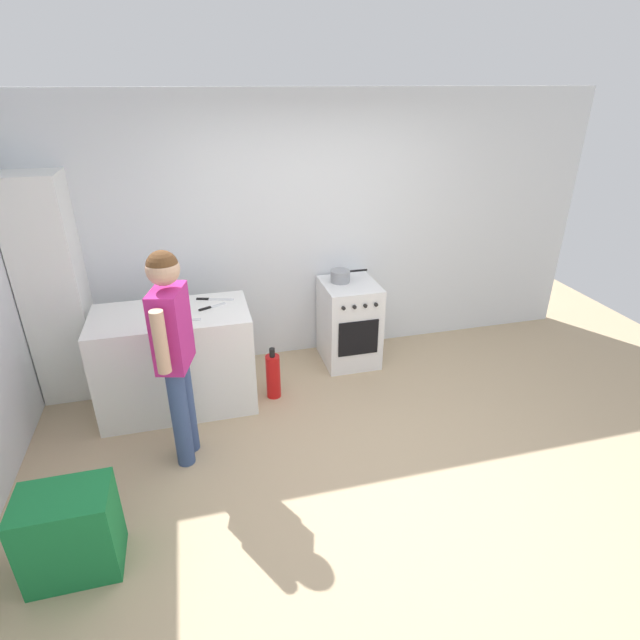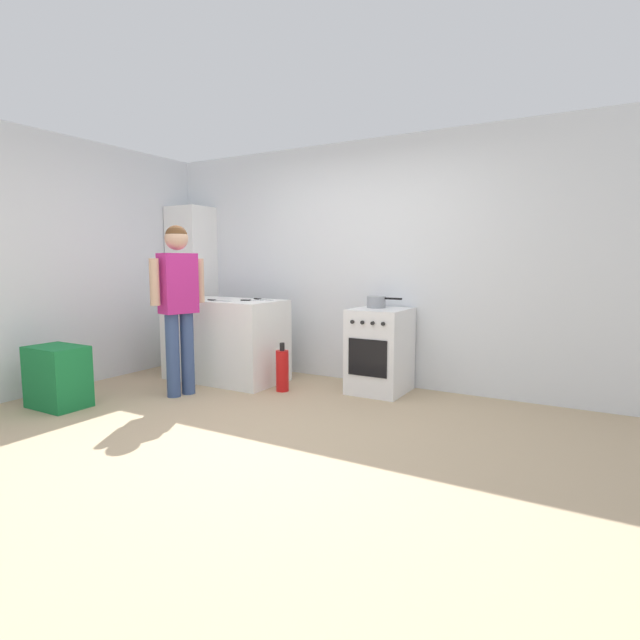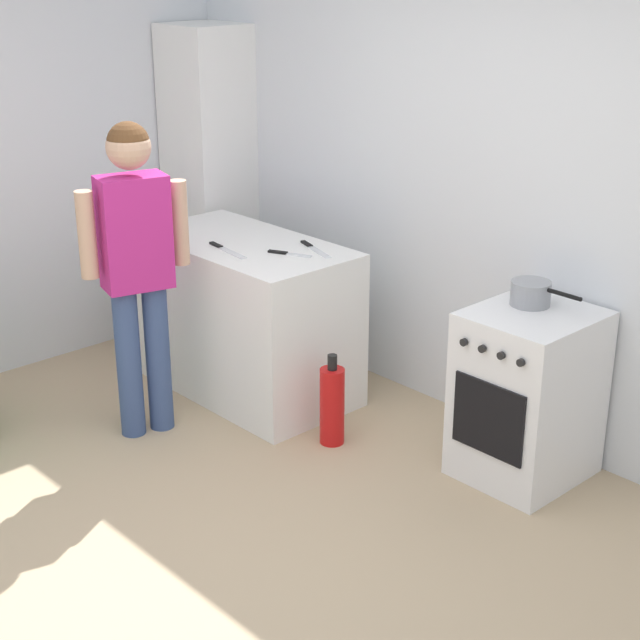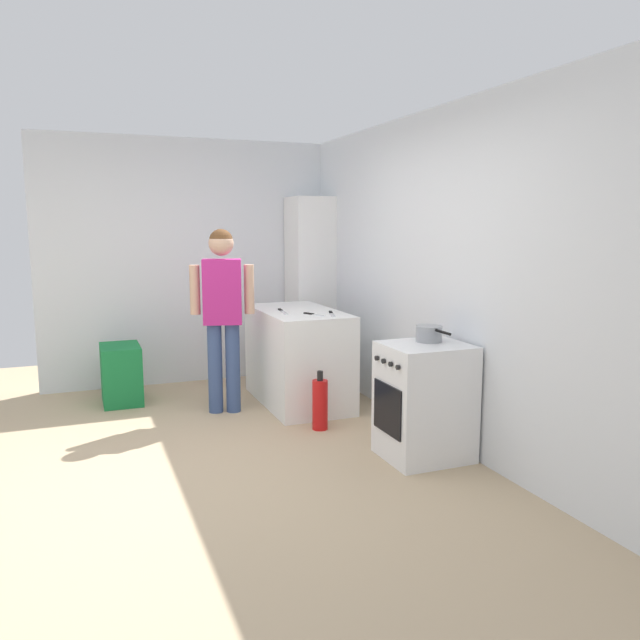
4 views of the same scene
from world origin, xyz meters
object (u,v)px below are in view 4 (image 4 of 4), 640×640
Objects in this scene: pot at (429,334)px; larder_cabinet at (310,288)px; knife_carving at (332,314)px; person at (223,304)px; recycling_crate_lower at (122,388)px; knife_utility at (313,314)px; recycling_crate_upper at (121,360)px; oven_left at (424,401)px; fire_extinguisher at (320,404)px; knife_bread at (283,311)px.

pot is 2.57m from larder_cabinet.
person reaches higher than knife_carving.
recycling_crate_lower is 0.26× the size of larder_cabinet.
recycling_crate_lower is (-0.99, -1.78, -0.76)m from knife_carving.
person is at bearing -111.35° from knife_utility.
recycling_crate_upper is at bearing -137.68° from pot.
recycling_crate_lower is (-0.96, -1.61, -0.76)m from knife_utility.
knife_carving is (-1.33, -0.19, 0.48)m from oven_left.
larder_cabinet reaches higher than person.
person is at bearing -109.44° from knife_carving.
knife_utility is at bearing -165.48° from oven_left.
person is (-0.33, -0.93, 0.10)m from knife_carving.
knife_bread is at bearing -174.64° from fire_extinguisher.
fire_extinguisher reaches higher than recycling_crate_lower.
oven_left is 3.04m from recycling_crate_upper.
knife_carving is at bearing 60.94° from recycling_crate_upper.
knife_bread is (-1.64, -0.55, 0.48)m from oven_left.
larder_cabinet reaches higher than knife_bread.
recycling_crate_upper is 2.17m from larder_cabinet.
larder_cabinet reaches higher than fire_extinguisher.
knife_utility is 0.14× the size of person.
recycling_crate_lower is at bearing 0.00° from recycling_crate_upper.
pot is at bearing -0.67° from larder_cabinet.
oven_left is 2.71m from larder_cabinet.
knife_bread is at bearing 64.47° from recycling_crate_upper.
pot reaches higher than recycling_crate_lower.
knife_carving is 0.62× the size of recycling_crate_upper.
larder_cabinet reaches higher than knife_carving.
oven_left is 3.54× the size of knife_utility.
person is 3.20× the size of recycling_crate_lower.
larder_cabinet reaches higher than knife_utility.
knife_bread is 0.70× the size of fire_extinguisher.
recycling_crate_lower is (-2.24, -2.04, -0.77)m from pot.
pot is 1.06× the size of knife_bread.
knife_utility is 0.48× the size of fire_extinguisher.
larder_cabinet is (-2.57, 0.03, 0.09)m from pot.
knife_carving is 1.36m from larder_cabinet.
knife_bread is at bearing -130.65° from knife_carving.
knife_utility is 0.46× the size of recycling_crate_upper.
person is 1.23m from recycling_crate_upper.
knife_carving is at bearing 49.35° from knife_bread.
fire_extinguisher is at bearing -14.66° from knife_utility.
knife_utility is at bearing 59.27° from recycling_crate_upper.
knife_carving is 2.09m from recycling_crate_upper.
knife_carving reaches higher than fire_extinguisher.
oven_left is 2.62× the size of knife_carving.
knife_utility is at bearing 68.65° from person.
knife_utility is 0.74× the size of knife_carving.
fire_extinguisher is 0.96× the size of recycling_crate_upper.
larder_cabinet is at bearing 147.18° from knife_bread.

